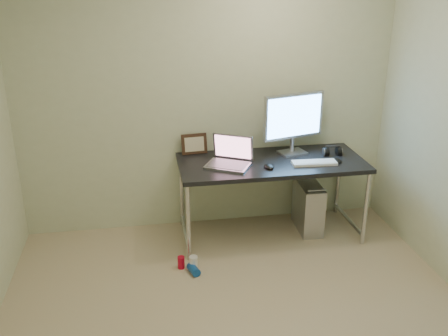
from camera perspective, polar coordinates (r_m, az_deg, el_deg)
floor at (r=3.66m, az=2.38°, el=-18.61°), size 3.50×3.50×0.00m
wall_back at (r=4.65m, az=-1.89°, el=7.81°), size 3.50×0.02×2.50m
desk at (r=4.58m, az=5.43°, el=-0.04°), size 1.69×0.74×0.75m
tower_computer at (r=4.90m, az=9.58°, el=-4.35°), size 0.21×0.46×0.50m
cable_a at (r=5.06m, az=8.15°, el=-1.38°), size 0.01×0.16×0.69m
cable_b at (r=5.08m, az=9.17°, el=-1.60°), size 0.02×0.11×0.71m
can_red at (r=4.32m, az=-4.92°, el=-10.70°), size 0.07×0.07×0.11m
can_white at (r=4.29m, az=-3.50°, el=-10.80°), size 0.09×0.09×0.13m
can_blue at (r=4.26m, az=-3.49°, el=-11.52°), size 0.11×0.15×0.07m
laptop at (r=4.42m, az=0.68°, el=1.13°), size 0.47×0.45×0.26m
monitor at (r=4.67m, az=7.98°, el=5.59°), size 0.60×0.24×0.58m
keyboard at (r=4.53m, az=10.27°, el=0.59°), size 0.40×0.15×0.02m
mouse_right at (r=4.61m, az=12.86°, el=0.91°), size 0.10×0.13×0.04m
mouse_left at (r=4.38m, az=5.16°, el=0.26°), size 0.09×0.13×0.04m
headphones at (r=4.78m, az=12.27°, el=1.84°), size 0.17×0.10×0.11m
picture_frame at (r=4.69m, az=-3.42°, el=2.77°), size 0.25×0.09×0.19m
webcam at (r=4.66m, az=0.49°, el=2.68°), size 0.05×0.04×0.13m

